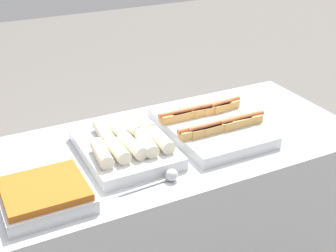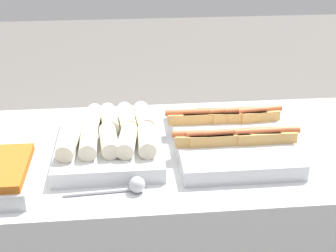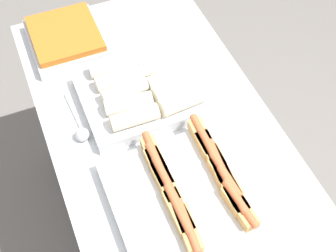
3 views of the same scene
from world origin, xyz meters
name	(u,v)px [view 3 (image 3 of 3)]	position (x,y,z in m)	size (l,w,h in m)	color
counter	(171,213)	(0.00, 0.00, 0.46)	(1.56, 0.73, 0.93)	silver
tray_hotdogs	(195,186)	(0.17, 0.00, 0.96)	(0.41, 0.50, 0.10)	silver
tray_wraps	(146,92)	(-0.22, 0.00, 0.97)	(0.33, 0.44, 0.10)	silver
tray_side_front	(66,39)	(-0.59, -0.19, 0.96)	(0.29, 0.26, 0.07)	silver
serving_spoon_near	(81,131)	(-0.16, -0.25, 0.95)	(0.23, 0.05, 0.05)	#B2B5BA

